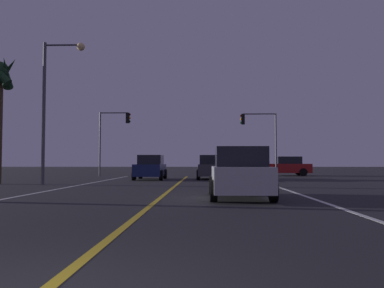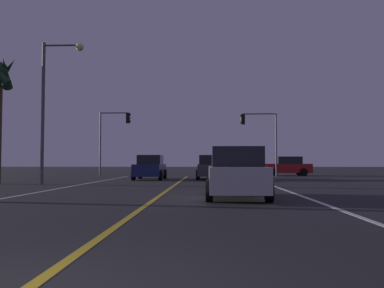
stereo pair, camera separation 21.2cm
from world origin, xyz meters
TOP-DOWN VIEW (x-y plane):
  - lane_edge_right at (5.07, 12.26)m, footprint 0.16×36.51m
  - lane_edge_left at (-5.07, 12.26)m, footprint 0.16×36.51m
  - lane_center_divider at (0.00, 12.26)m, footprint 0.16×36.51m
  - car_oncoming at (-2.28, 24.43)m, footprint 2.02×4.30m
  - car_lead_same_lane at (2.67, 10.22)m, footprint 2.02×4.30m
  - car_crossing_side at (8.78, 32.60)m, footprint 4.30×2.02m
  - car_ahead_far at (1.95, 25.18)m, footprint 2.02×4.30m
  - traffic_light_near_right at (6.13, 31.01)m, footprint 3.13×0.36m
  - traffic_light_near_left at (-6.35, 31.01)m, footprint 2.74×0.36m
  - street_lamp_left_mid at (-6.64, 17.87)m, footprint 2.28×0.44m
  - palm_tree_left_mid at (-9.88, 18.44)m, footprint 2.26×2.18m

SIDE VIEW (x-z plane):
  - lane_edge_right at x=5.07m, z-range 0.00..0.01m
  - lane_edge_left at x=-5.07m, z-range 0.00..0.01m
  - lane_center_divider at x=0.00m, z-range 0.00..0.01m
  - car_oncoming at x=-2.28m, z-range -0.03..1.67m
  - car_lead_same_lane at x=2.67m, z-range -0.03..1.67m
  - car_crossing_side at x=8.78m, z-range -0.03..1.67m
  - car_ahead_far at x=1.95m, z-range -0.03..1.67m
  - traffic_light_near_right at x=6.13m, z-range 1.31..6.71m
  - traffic_light_near_left at x=-6.35m, z-range 1.32..6.86m
  - street_lamp_left_mid at x=-6.64m, z-range 1.07..8.78m
  - palm_tree_left_mid at x=-9.88m, z-range 2.10..9.28m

